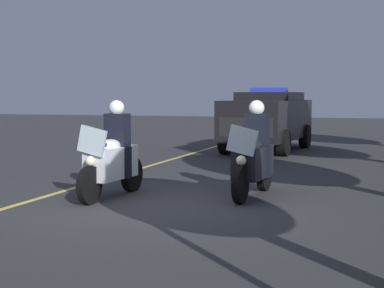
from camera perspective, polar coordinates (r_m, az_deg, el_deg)
ground_plane at (r=10.03m, az=-2.67°, el=-5.79°), size 80.00×80.00×0.00m
lane_stripe_center at (r=11.06m, az=-14.06°, el=-4.92°), size 48.00×0.12×0.01m
police_motorcycle_lead_left at (r=10.82m, az=-7.49°, el=-1.32°), size 2.14×0.61×1.72m
police_motorcycle_lead_right at (r=10.87m, az=5.78°, el=-1.27°), size 2.14×0.61×1.72m
police_suv at (r=19.87m, az=7.11°, el=2.43°), size 5.02×2.35×2.05m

